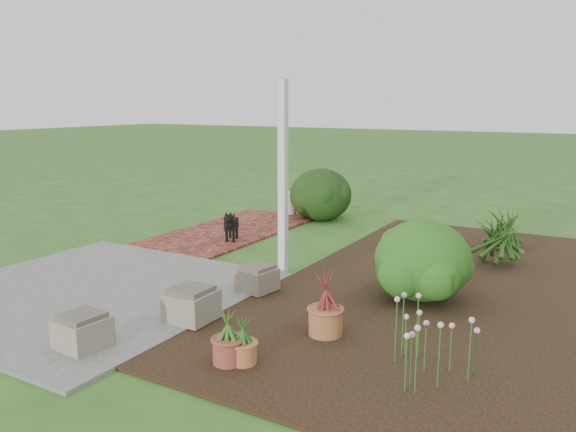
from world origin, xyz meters
The scene contains 18 objects.
ground centered at (0.00, 0.00, 0.00)m, with size 80.00×80.00×0.00m, color #365E1D.
concrete_patio centered at (-1.25, -1.75, 0.02)m, with size 3.50×3.50×0.04m, color #5E5E5C.
brick_path centered at (-1.70, 1.75, 0.02)m, with size 1.60×3.50×0.04m, color maroon.
garden_bed centered at (2.50, 0.50, 0.01)m, with size 4.00×7.00×0.03m, color black.
veranda_post centered at (0.30, 0.10, 1.25)m, with size 0.10×0.10×2.50m, color white.
stone_trough_near centered at (-0.05, -2.86, 0.17)m, with size 0.40×0.40×0.27m, color gray.
stone_trough_mid centered at (0.38, -1.87, 0.19)m, with size 0.44×0.44×0.29m, color gray.
stone_trough_far centered at (0.46, -0.77, 0.17)m, with size 0.39×0.39×0.26m, color #726154.
black_dog centered at (-1.23, 1.05, 0.32)m, with size 0.31×0.51×0.46m.
cream_ceramic_urn centered at (-1.57, 3.48, 0.25)m, with size 0.31×0.31×0.41m, color beige.
evergreen_shrub centered at (2.19, 0.00, 0.49)m, with size 1.08×1.08×0.92m, color #1B410C.
agapanthus_clump_back centered at (2.70, 1.80, 0.46)m, with size 0.95×0.95×0.85m, color #164014, non-canonical shape.
agapanthus_clump_front centered at (2.62, 2.78, 0.40)m, with size 0.82×0.82×0.73m, color #11410D, non-canonical shape.
pink_flower_patch centered at (2.76, -1.78, 0.31)m, with size 0.88×0.88×0.57m, color #113D0F, non-canonical shape.
terracotta_pot_bronze centered at (1.71, -1.50, 0.16)m, with size 0.32×0.32×0.26m, color #9F6135.
terracotta_pot_small_left centered at (1.38, -2.39, 0.13)m, with size 0.23×0.23×0.19m, color #B6693D.
terracotta_pot_small_right centered at (1.27, -2.46, 0.14)m, with size 0.27×0.27×0.22m, color brown.
purple_flowering_bush centered at (-0.84, 3.45, 0.51)m, with size 1.19×1.19×1.01m, color black.
Camera 1 is at (3.93, -6.04, 2.20)m, focal length 35.00 mm.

